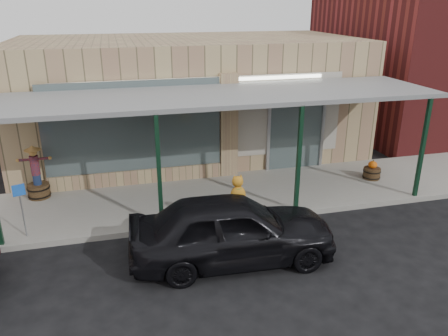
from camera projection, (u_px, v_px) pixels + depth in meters
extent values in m
plane|color=black|center=(257.00, 267.00, 9.46)|extent=(120.00, 120.00, 0.00)
cube|color=gray|center=(218.00, 197.00, 12.70)|extent=(40.00, 3.20, 0.15)
cube|color=tan|center=(189.00, 97.00, 16.14)|extent=(12.00, 6.00, 4.20)
cube|color=#4F5F60|center=(134.00, 128.00, 12.85)|extent=(5.20, 0.06, 2.80)
cube|color=#4F5F60|center=(295.00, 129.00, 14.31)|extent=(1.80, 0.06, 2.80)
cube|color=tan|center=(228.00, 128.00, 13.64)|extent=(0.55, 0.30, 3.40)
cube|color=tan|center=(138.00, 177.00, 13.45)|extent=(5.20, 0.30, 0.50)
cube|color=#A7A094|center=(206.00, 119.00, 13.43)|extent=(9.00, 0.02, 2.60)
cube|color=white|center=(206.00, 81.00, 12.98)|extent=(7.50, 0.03, 0.10)
cube|color=gray|center=(218.00, 96.00, 11.64)|extent=(12.00, 3.00, 0.12)
cube|color=black|center=(159.00, 173.00, 10.45)|extent=(0.10, 0.10, 2.95)
cube|color=black|center=(299.00, 161.00, 11.27)|extent=(0.10, 0.10, 2.95)
cube|color=black|center=(422.00, 149.00, 12.12)|extent=(0.10, 0.10, 2.95)
cylinder|color=brown|center=(39.00, 191.00, 12.44)|extent=(0.71, 0.71, 0.40)
cylinder|color=navy|center=(37.00, 179.00, 12.32)|extent=(0.26, 0.26, 0.30)
cylinder|color=maroon|center=(35.00, 165.00, 12.17)|extent=(0.28, 0.28, 0.55)
sphere|color=#DDAF55|center=(33.00, 152.00, 12.03)|extent=(0.22, 0.22, 0.22)
cone|color=#DDAF55|center=(32.00, 148.00, 11.98)|extent=(0.36, 0.36, 0.14)
cylinder|color=brown|center=(372.00, 173.00, 13.78)|extent=(0.63, 0.63, 0.35)
ellipsoid|color=orange|center=(373.00, 165.00, 13.68)|extent=(0.28, 0.28, 0.23)
cylinder|color=#4C471E|center=(373.00, 161.00, 13.63)|extent=(0.03, 0.03, 0.05)
cylinder|color=gray|center=(23.00, 216.00, 10.25)|extent=(0.04, 0.04, 1.06)
cube|color=blue|center=(19.00, 190.00, 10.01)|extent=(0.27, 0.11, 0.28)
imported|color=black|center=(232.00, 229.00, 9.49)|extent=(4.57, 2.03, 1.53)
ellipsoid|color=orange|center=(238.00, 195.00, 10.18)|extent=(0.37, 0.31, 0.47)
sphere|color=orange|center=(238.00, 182.00, 10.11)|extent=(0.27, 0.27, 0.27)
cylinder|color=#18702F|center=(238.00, 188.00, 10.11)|extent=(0.18, 0.18, 0.02)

